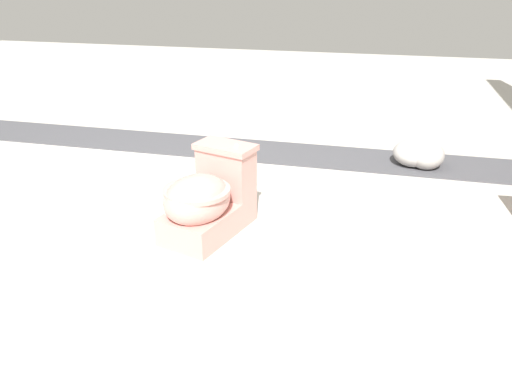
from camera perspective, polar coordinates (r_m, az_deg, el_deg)
The scene contains 5 objects.
ground_plane at distance 3.35m, azimuth -8.08°, elevation -2.35°, with size 14.00×14.00×0.00m, color beige.
gravel_strip at distance 4.36m, azimuth 4.19°, elevation 4.38°, with size 0.56×8.00×0.01m, color #4C4C51.
toilet at distance 3.00m, azimuth -5.62°, elevation -0.85°, with size 0.71×0.53×0.52m.
boulder_near at distance 4.27m, azimuth 17.62°, elevation 4.28°, with size 0.35×0.33×0.21m, color #B7B2AD.
boulder_far at distance 4.23m, azimuth 18.90°, elevation 4.02°, with size 0.29×0.28×0.23m, color #B7B2AD.
Camera 1 is at (2.76, 1.16, 1.49)m, focal length 35.00 mm.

